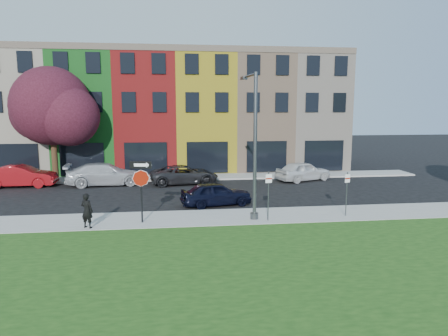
{
  "coord_description": "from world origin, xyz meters",
  "views": [
    {
      "loc": [
        -2.62,
        -16.46,
        5.62
      ],
      "look_at": [
        -0.11,
        4.0,
        2.46
      ],
      "focal_mm": 32.0,
      "sensor_mm": 36.0,
      "label": 1
    }
  ],
  "objects": [
    {
      "name": "tree_purple",
      "position": [
        -11.59,
        14.85,
        5.53
      ],
      "size": [
        6.97,
        6.1,
        8.47
      ],
      "color": "black",
      "rests_on": "sidewalk_far"
    },
    {
      "name": "sidewalk_far",
      "position": [
        -3.0,
        15.0,
        0.06
      ],
      "size": [
        40.0,
        2.4,
        0.12
      ],
      "primitive_type": "cube",
      "color": "gray",
      "rests_on": "ground"
    },
    {
      "name": "parking_sign_a",
      "position": [
        1.83,
        2.07,
        1.61
      ],
      "size": [
        0.32,
        0.1,
        2.42
      ],
      "rotation": [
        0.0,
        0.0,
        0.13
      ],
      "color": "#484B4D",
      "rests_on": "sidewalk_near"
    },
    {
      "name": "rowhouse_block",
      "position": [
        -2.5,
        21.18,
        4.99
      ],
      "size": [
        30.0,
        10.12,
        10.0
      ],
      "color": "beige",
      "rests_on": "ground"
    },
    {
      "name": "stop_sign",
      "position": [
        -4.26,
        2.47,
        2.24
      ],
      "size": [
        1.04,
        0.26,
        2.97
      ],
      "rotation": [
        0.0,
        0.0,
        -0.21
      ],
      "color": "black",
      "rests_on": "sidewalk_near"
    },
    {
      "name": "ground",
      "position": [
        0.0,
        0.0,
        0.0
      ],
      "size": [
        120.0,
        120.0,
        0.0
      ],
      "primitive_type": "plane",
      "color": "black",
      "rests_on": "ground"
    },
    {
      "name": "man",
      "position": [
        -6.69,
        1.9,
        0.93
      ],
      "size": [
        0.89,
        0.84,
        1.62
      ],
      "primitive_type": "imported",
      "rotation": [
        0.0,
        0.0,
        2.71
      ],
      "color": "black",
      "rests_on": "sidewalk_near"
    },
    {
      "name": "sidewalk_near",
      "position": [
        2.0,
        3.0,
        0.06
      ],
      "size": [
        40.0,
        3.0,
        0.12
      ],
      "primitive_type": "cube",
      "color": "gray",
      "rests_on": "ground"
    },
    {
      "name": "parked_car_white",
      "position": [
        7.11,
        12.8,
        0.75
      ],
      "size": [
        4.71,
        5.58,
        1.5
      ],
      "primitive_type": "imported",
      "rotation": [
        0.0,
        0.0,
        1.94
      ],
      "color": "silver",
      "rests_on": "ground"
    },
    {
      "name": "parked_car_silver",
      "position": [
        -7.68,
        12.86,
        0.8
      ],
      "size": [
        3.48,
        6.04,
        1.61
      ],
      "primitive_type": "imported",
      "rotation": [
        0.0,
        0.0,
        1.68
      ],
      "color": "#B2B2B7",
      "rests_on": "ground"
    },
    {
      "name": "parked_car_red",
      "position": [
        -13.5,
        12.88,
        0.78
      ],
      "size": [
        1.96,
        4.85,
        1.56
      ],
      "primitive_type": "imported",
      "rotation": [
        0.0,
        0.0,
        1.6
      ],
      "color": "maroon",
      "rests_on": "ground"
    },
    {
      "name": "parked_car_dark",
      "position": [
        -2.0,
        12.67,
        0.69
      ],
      "size": [
        3.74,
        5.64,
        1.38
      ],
      "primitive_type": "imported",
      "rotation": [
        0.0,
        0.0,
        1.72
      ],
      "color": "black",
      "rests_on": "ground"
    },
    {
      "name": "street_lamp",
      "position": [
        1.19,
        2.66,
        3.72
      ],
      "size": [
        0.57,
        2.58,
        7.14
      ],
      "rotation": [
        0.0,
        0.0,
        0.1
      ],
      "color": "#484B4D",
      "rests_on": "sidewalk_near"
    },
    {
      "name": "sedan_near",
      "position": [
        -0.33,
        5.86,
        0.69
      ],
      "size": [
        3.19,
        4.69,
        1.38
      ],
      "primitive_type": "imported",
      "rotation": [
        0.0,
        0.0,
        1.77
      ],
      "color": "black",
      "rests_on": "ground"
    },
    {
      "name": "parking_sign_b",
      "position": [
        5.97,
        2.43,
        1.52
      ],
      "size": [
        0.31,
        0.14,
        2.26
      ],
      "rotation": [
        0.0,
        0.0,
        0.34
      ],
      "color": "#484B4D",
      "rests_on": "sidewalk_near"
    }
  ]
}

